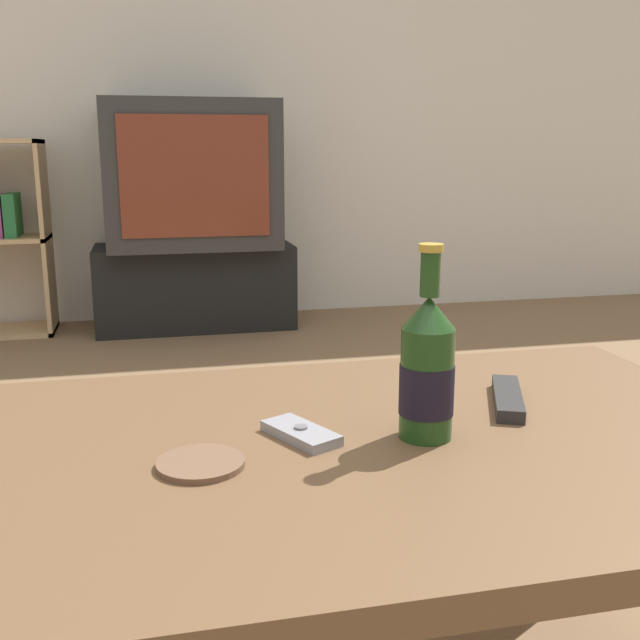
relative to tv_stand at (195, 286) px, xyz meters
name	(u,v)px	position (x,y,z in m)	size (l,w,h in m)	color
back_wall	(190,58)	(0.03, 0.28, 1.10)	(8.00, 0.05, 2.60)	silver
coffee_table	(347,485)	(0.03, -2.75, 0.21)	(1.21, 0.74, 0.48)	brown
tv_stand	(195,286)	(0.00, 0.00, 0.00)	(0.94, 0.40, 0.40)	black
television	(191,174)	(0.00, 0.00, 0.54)	(0.79, 0.61, 0.67)	#2D2D2D
beer_bottle	(427,370)	(0.14, -2.76, 0.37)	(0.07, 0.07, 0.26)	#1E4219
cell_phone	(301,433)	(-0.03, -2.73, 0.28)	(0.10, 0.13, 0.02)	gray
remote_control	(508,398)	(0.31, -2.66, 0.29)	(0.11, 0.18, 0.02)	#282828
coaster	(201,463)	(-0.17, -2.79, 0.28)	(0.11, 0.11, 0.01)	brown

